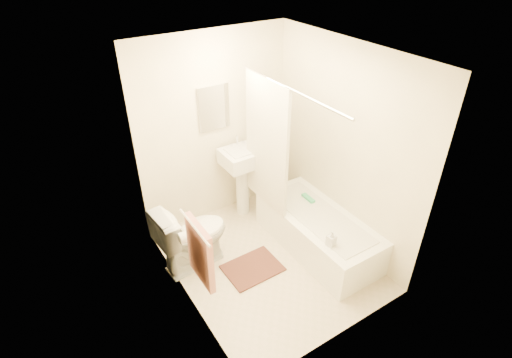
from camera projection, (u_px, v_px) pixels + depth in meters
floor at (267, 260)px, 4.69m from camera, size 2.40×2.40×0.00m
ceiling at (272, 54)px, 3.40m from camera, size 2.40×2.40×0.00m
wall_back at (214, 130)px, 4.90m from camera, size 2.00×0.02×2.40m
wall_left at (177, 205)px, 3.59m from camera, size 0.02×2.40×2.40m
wall_right at (343, 148)px, 4.50m from camera, size 0.02×2.40×2.40m
mirror at (214, 108)px, 4.72m from camera, size 0.40×0.03×0.55m
curtain_rod at (291, 89)px, 3.82m from camera, size 0.03×1.70×0.03m
shower_curtain at (266, 145)px, 4.53m from camera, size 0.04×0.80×1.55m
towel_bar at (194, 227)px, 3.49m from camera, size 0.02×0.60×0.02m
towel at (200, 253)px, 3.67m from camera, size 0.06×0.45×0.66m
toilet_paper at (185, 237)px, 3.98m from camera, size 0.11×0.12×0.12m
toilet at (192, 236)px, 4.45m from camera, size 0.87×0.54×0.81m
sink at (243, 179)px, 5.19m from camera, size 0.54×0.43×1.06m
bathtub at (317, 231)px, 4.78m from camera, size 0.71×1.62×0.46m
bath_mat at (253, 268)px, 4.57m from camera, size 0.63×0.48×0.02m
soap_bottle at (331, 238)px, 4.19m from camera, size 0.10×0.10×0.19m
scrub_brush at (308, 198)px, 4.93m from camera, size 0.07×0.21×0.04m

